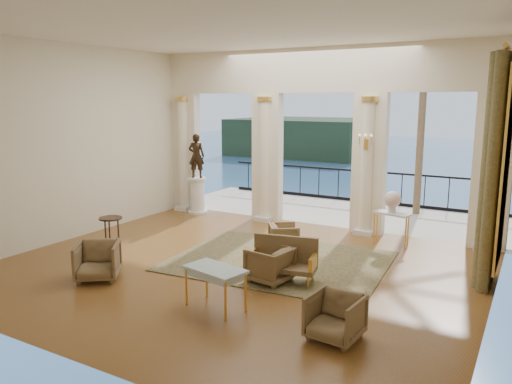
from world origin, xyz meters
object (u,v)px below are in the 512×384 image
Objects in this scene: armchair_a at (98,259)px; armchair_b at (335,315)px; settee at (284,259)px; game_table at (215,272)px; statue at (196,156)px; console_table at (392,218)px; armchair_d at (284,235)px; side_table at (111,223)px; pedestal at (197,196)px; armchair_c at (270,263)px.

armchair_a reaches higher than armchair_b.
armchair_a is 0.60× the size of settee.
statue reaches higher than game_table.
console_table is (4.06, 4.82, 0.24)m from armchair_a.
armchair_b is 8.29m from statue.
armchair_a is 3.96m from armchair_d.
armchair_d is 0.79× the size of side_table.
armchair_d is 0.59× the size of game_table.
statue reaches higher than settee.
game_table is 0.84× the size of statue.
pedestal reaches higher than armchair_d.
side_table is (-3.72, -0.18, 0.32)m from armchair_c.
console_table reaches higher than armchair_b.
statue is at bearing 0.00° from pedestal.
statue reaches higher than console_table.
armchair_d is at bearing 34.65° from side_table.
armchair_b is 5.68m from side_table.
settee is 5.99m from statue.
armchair_b reaches higher than game_table.
settee is 1.51× the size of console_table.
game_table is at bearing -175.93° from armchair_b.
game_table is 1.34× the size of side_table.
armchair_a is at bearing -168.32° from game_table.
armchair_a is 1.23× the size of armchair_d.
armchair_a is 3.13m from armchair_c.
game_table is 1.25× the size of console_table.
statue is at bearing 140.52° from game_table.
console_table reaches higher than armchair_c.
armchair_c is (-1.81, 1.48, 0.01)m from armchair_b.
armchair_d is 2.46m from console_table.
armchair_b is 1.12× the size of armchair_d.
settee reaches higher than armchair_d.
pedestal reaches higher than side_table.
armchair_a is 0.61× the size of statue.
statue is at bearing 130.29° from settee.
side_table is at bearing -79.30° from armchair_c.
side_table reaches higher than armchair_b.
armchair_b is 0.55× the size of settee.
statue reaches higher than armchair_b.
pedestal reaches higher than armchair_b.
side_table is at bearing 79.76° from statue.
side_table is at bearing -128.72° from console_table.
console_table is (1.10, 3.18, 0.23)m from settee.
armchair_c is at bearing -40.94° from pedestal.
pedestal is 1.17m from statue.
statue reaches higher than armchair_a.
armchair_c is 5.86m from pedestal.
settee is 1.21× the size of game_table.
console_table is at bearing 35.52° from side_table.
armchair_a is at bearing 111.92° from armchair_d.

